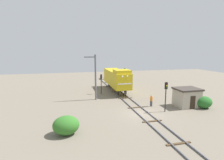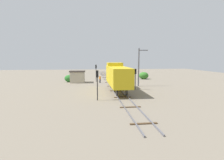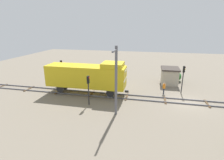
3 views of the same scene
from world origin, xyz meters
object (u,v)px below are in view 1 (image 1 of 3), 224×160
object	(u,v)px
locomotive	(117,78)
traffic_signal_mid	(101,80)
catenary_mast	(95,76)
traffic_signal_near	(166,91)
worker_near_track	(151,100)
relay_hut	(187,97)
traffic_signal_far	(125,73)

from	to	relation	value
locomotive	traffic_signal_mid	xyz separation A→B (m)	(-3.40, -1.40, -0.17)
locomotive	catenary_mast	xyz separation A→B (m)	(-5.07, -5.10, 1.24)
traffic_signal_near	worker_near_track	distance (m)	3.22
worker_near_track	relay_hut	bearing A→B (deg)	-162.37
traffic_signal_far	locomotive	bearing A→B (deg)	-121.75
locomotive	traffic_signal_far	size ratio (longest dim) A/B	2.90
traffic_signal_far	relay_hut	distance (m)	18.14
relay_hut	traffic_signal_mid	bearing A→B (deg)	136.22
traffic_signal_mid	worker_near_track	distance (m)	11.04
relay_hut	traffic_signal_far	bearing A→B (deg)	102.46
worker_near_track	relay_hut	distance (m)	5.25
traffic_signal_mid	relay_hut	bearing A→B (deg)	-43.78
traffic_signal_near	worker_near_track	xyz separation A→B (m)	(-0.80, 2.53, -1.82)
traffic_signal_mid	traffic_signal_near	bearing A→B (deg)	-60.75
worker_near_track	catenary_mast	size ratio (longest dim) A/B	0.23
traffic_signal_mid	relay_hut	size ratio (longest dim) A/B	1.06
locomotive	traffic_signal_far	xyz separation A→B (m)	(3.60, 5.82, 0.01)
traffic_signal_mid	catenary_mast	xyz separation A→B (m)	(-1.67, -3.70, 1.41)
locomotive	traffic_signal_mid	bearing A→B (deg)	-157.69
traffic_signal_far	catenary_mast	world-z (taller)	catenary_mast
worker_near_track	locomotive	bearing A→B (deg)	-46.59
traffic_signal_mid	traffic_signal_far	world-z (taller)	traffic_signal_far
traffic_signal_mid	traffic_signal_far	distance (m)	10.05
traffic_signal_near	traffic_signal_mid	world-z (taller)	traffic_signal_near
traffic_signal_mid	traffic_signal_far	size ratio (longest dim) A/B	0.93
traffic_signal_far	relay_hut	xyz separation A→B (m)	(3.90, -17.66, -1.39)
traffic_signal_far	relay_hut	world-z (taller)	traffic_signal_far
traffic_signal_far	relay_hut	size ratio (longest dim) A/B	1.14
locomotive	traffic_signal_near	size ratio (longest dim) A/B	2.87
traffic_signal_near	traffic_signal_far	world-z (taller)	traffic_signal_near
traffic_signal_near	worker_near_track	world-z (taller)	traffic_signal_near
worker_near_track	catenary_mast	distance (m)	9.78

